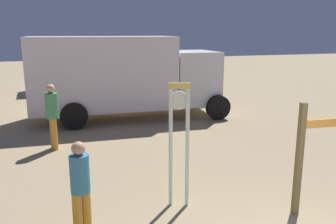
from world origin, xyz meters
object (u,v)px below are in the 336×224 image
object	(u,v)px
box_truck_far	(100,61)
standing_clock	(179,135)
person_near_clock	(80,185)
box_truck_near	(122,74)
arrow_sign	(319,141)
person_distant	(52,113)

from	to	relation	value
box_truck_far	standing_clock	bearing A→B (deg)	-93.16
box_truck_far	person_near_clock	bearing A→B (deg)	-99.68
person_near_clock	standing_clock	bearing A→B (deg)	15.23
box_truck_near	arrow_sign	bearing A→B (deg)	-78.12
person_near_clock	box_truck_far	distance (m)	15.60
box_truck_near	box_truck_far	bearing A→B (deg)	87.45
standing_clock	box_truck_near	world-z (taller)	box_truck_near
arrow_sign	person_near_clock	xyz separation A→B (m)	(-4.00, 0.53, -0.44)
standing_clock	person_near_clock	distance (m)	1.93
standing_clock	person_distant	xyz separation A→B (m)	(-2.08, 4.18, -0.35)
standing_clock	person_near_clock	size ratio (longest dim) A/B	1.47
arrow_sign	box_truck_near	xyz separation A→B (m)	(-1.72, 8.17, 0.33)
person_distant	box_truck_near	world-z (taller)	box_truck_near
person_distant	arrow_sign	bearing A→B (deg)	-50.50
person_distant	box_truck_far	xyz separation A→B (m)	(2.91, 10.70, 0.54)
box_truck_near	box_truck_far	distance (m)	7.73
box_truck_far	arrow_sign	bearing A→B (deg)	-85.05
arrow_sign	person_distant	bearing A→B (deg)	129.50
arrow_sign	person_distant	world-z (taller)	arrow_sign
box_truck_far	box_truck_near	bearing A→B (deg)	-92.55
person_distant	box_truck_near	distance (m)	3.98
standing_clock	box_truck_far	size ratio (longest dim) A/B	0.35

